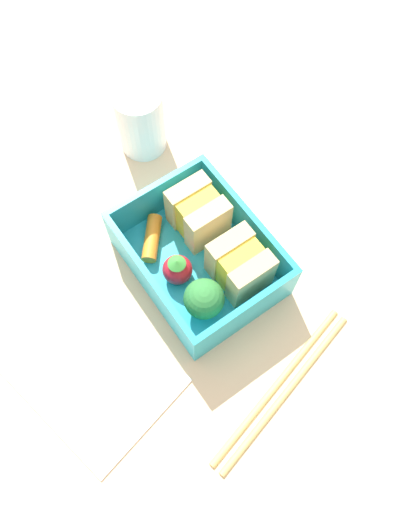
% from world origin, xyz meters
% --- Properties ---
extents(ground_plane, '(1.20, 1.20, 0.02)m').
position_xyz_m(ground_plane, '(0.00, 0.00, -0.01)').
color(ground_plane, beige).
extents(bento_tray, '(0.16, 0.12, 0.01)m').
position_xyz_m(bento_tray, '(0.00, 0.00, 0.01)').
color(bento_tray, '#23A5BF').
rests_on(bento_tray, ground_plane).
extents(bento_rim, '(0.16, 0.12, 0.05)m').
position_xyz_m(bento_rim, '(0.00, 0.00, 0.04)').
color(bento_rim, '#23A5BF').
rests_on(bento_rim, bento_tray).
extents(sandwich_left, '(0.05, 0.05, 0.05)m').
position_xyz_m(sandwich_left, '(-0.04, 0.02, 0.04)').
color(sandwich_left, '#E4C581').
rests_on(sandwich_left, bento_tray).
extents(sandwich_center_left, '(0.05, 0.05, 0.05)m').
position_xyz_m(sandwich_center_left, '(0.04, 0.02, 0.04)').
color(sandwich_center_left, '#DAB77A').
rests_on(sandwich_center_left, bento_tray).
extents(carrot_stick_far_left, '(0.05, 0.04, 0.02)m').
position_xyz_m(carrot_stick_far_left, '(-0.05, -0.03, 0.02)').
color(carrot_stick_far_left, orange).
rests_on(carrot_stick_far_left, bento_tray).
extents(strawberry_far_left, '(0.03, 0.03, 0.04)m').
position_xyz_m(strawberry_far_left, '(-0.00, -0.03, 0.03)').
color(strawberry_far_left, red).
rests_on(strawberry_far_left, bento_tray).
extents(broccoli_floret, '(0.04, 0.04, 0.05)m').
position_xyz_m(broccoli_floret, '(0.04, -0.02, 0.04)').
color(broccoli_floret, '#92C772').
rests_on(broccoli_floret, bento_tray).
extents(chopstick_pair, '(0.06, 0.19, 0.01)m').
position_xyz_m(chopstick_pair, '(0.15, -0.01, 0.00)').
color(chopstick_pair, tan).
rests_on(chopstick_pair, ground_plane).
extents(drinking_glass, '(0.05, 0.05, 0.08)m').
position_xyz_m(drinking_glass, '(-0.17, 0.04, 0.04)').
color(drinking_glass, white).
rests_on(drinking_glass, ground_plane).
extents(folded_napkin, '(0.18, 0.15, 0.00)m').
position_xyz_m(folded_napkin, '(0.03, -0.15, 0.00)').
color(folded_napkin, white).
rests_on(folded_napkin, ground_plane).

